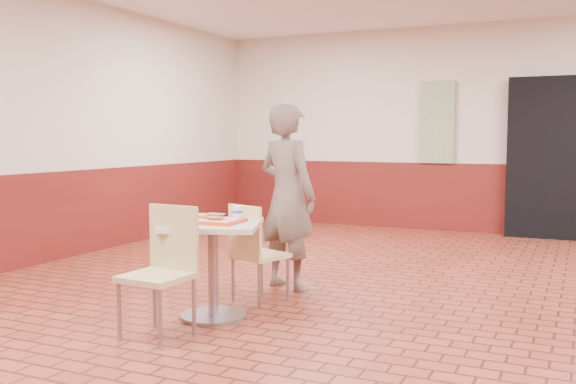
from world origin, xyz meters
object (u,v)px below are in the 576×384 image
at_px(customer, 287,196).
at_px(serving_tray, 213,221).
at_px(chair_main_front, 164,264).
at_px(long_john_donut, 215,217).
at_px(paper_cup, 237,212).
at_px(chair_main_back, 254,248).
at_px(main_table, 213,254).
at_px(ring_donut, 202,216).

relative_size(customer, serving_tray, 3.91).
xyz_separation_m(chair_main_front, serving_tray, (0.09, 0.51, 0.25)).
xyz_separation_m(long_john_donut, paper_cup, (0.11, 0.14, 0.03)).
bearing_deg(chair_main_back, serving_tray, 101.54).
bearing_deg(long_john_donut, chair_main_front, -104.96).
bearing_deg(main_table, chair_main_front, -99.49).
height_order(chair_main_back, paper_cup, paper_cup).
distance_m(chair_main_back, serving_tray, 0.61).
bearing_deg(long_john_donut, paper_cup, 51.97).
bearing_deg(chair_main_back, main_table, 101.54).
bearing_deg(ring_donut, chair_main_back, 69.21).
bearing_deg(long_john_donut, serving_tray, 144.24).
relative_size(chair_main_back, long_john_donut, 5.10).
bearing_deg(chair_main_front, serving_tray, 84.78).
relative_size(chair_main_front, long_john_donut, 5.57).
xyz_separation_m(chair_main_back, long_john_donut, (-0.03, -0.56, 0.33)).
bearing_deg(chair_main_back, chair_main_front, 100.80).
bearing_deg(customer, serving_tray, 102.22).
bearing_deg(customer, chair_main_back, 104.92).
distance_m(main_table, serving_tray, 0.26).
bearing_deg(ring_donut, serving_tray, -13.13).
relative_size(main_table, ring_donut, 7.21).
distance_m(ring_donut, long_john_donut, 0.17).
height_order(chair_main_back, serving_tray, chair_main_back).
xyz_separation_m(chair_main_back, paper_cup, (0.08, -0.42, 0.35)).
relative_size(ring_donut, long_john_donut, 0.63).
distance_m(serving_tray, paper_cup, 0.20).
distance_m(chair_main_back, customer, 0.72).
bearing_deg(chair_main_front, main_table, 84.78).
bearing_deg(paper_cup, customer, 93.14).
height_order(main_table, long_john_donut, long_john_donut).
height_order(serving_tray, ring_donut, ring_donut).
height_order(main_table, serving_tray, serving_tray).
distance_m(chair_main_front, chair_main_back, 1.06).
bearing_deg(customer, chair_main_front, 100.79).
height_order(customer, serving_tray, customer).
bearing_deg(main_table, paper_cup, 35.69).
distance_m(chair_main_front, paper_cup, 0.74).
relative_size(customer, paper_cup, 18.23).
relative_size(chair_main_back, ring_donut, 8.08).
bearing_deg(serving_tray, chair_main_back, 82.02).
relative_size(chair_main_front, ring_donut, 8.84).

